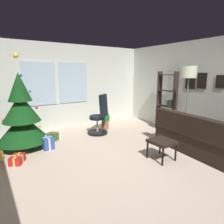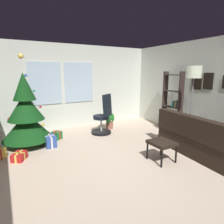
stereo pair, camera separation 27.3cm
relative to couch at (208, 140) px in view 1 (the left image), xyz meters
The scene contains 13 objects.
ground_plane 1.80m from the couch, 163.00° to the left, with size 5.02×5.96×0.10m, color beige.
wall_back_with_windows 4.05m from the couch, 115.78° to the left, with size 5.02×0.12×2.52m.
wall_right_with_frames 1.40m from the couch, 30.79° to the left, with size 0.12×5.96×2.52m.
couch is the anchor object (origin of this frame).
footstool 1.12m from the couch, 163.57° to the left, with size 0.43×0.46×0.40m.
holiday_tree 4.10m from the couch, 142.29° to the left, with size 1.13×1.13×2.11m.
gift_box_red 3.89m from the couch, 153.83° to the left, with size 0.33×0.36×0.16m.
gift_box_green 3.63m from the couch, 134.41° to the left, with size 0.28×0.29×0.21m.
gift_box_blue 3.54m from the couch, 142.33° to the left, with size 0.24×0.37×0.27m.
office_chair 2.73m from the couch, 118.09° to the left, with size 0.59×0.60×1.12m.
bookshelf 1.84m from the couch, 70.16° to the left, with size 0.18×0.64×1.72m.
floor_lamp 1.51m from the couch, 70.30° to the left, with size 0.34×0.34×1.85m.
potted_plant 2.88m from the couch, 108.11° to the left, with size 0.38×0.39×0.58m.
Camera 1 is at (-2.18, -2.66, 1.71)m, focal length 31.07 mm.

